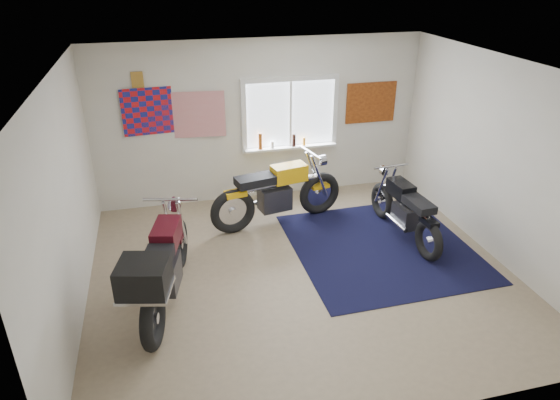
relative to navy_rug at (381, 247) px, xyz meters
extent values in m
plane|color=#9E896B|center=(-1.31, -0.32, -0.01)|extent=(5.50, 5.50, 0.00)
plane|color=white|center=(-1.31, -0.32, 2.69)|extent=(5.50, 5.50, 0.00)
plane|color=silver|center=(-1.31, 2.18, 1.34)|extent=(5.50, 0.00, 5.50)
plane|color=silver|center=(-1.31, -2.82, 1.34)|extent=(5.50, 0.00, 5.50)
plane|color=silver|center=(-4.06, -0.32, 1.34)|extent=(0.00, 5.00, 5.00)
plane|color=silver|center=(1.44, -0.32, 1.34)|extent=(0.00, 5.00, 5.00)
cube|color=black|center=(0.00, 0.00, 0.00)|extent=(2.53, 2.63, 0.01)
cube|color=white|center=(-0.81, 2.17, 1.44)|extent=(1.50, 0.02, 1.10)
cube|color=white|center=(-0.81, 2.15, 2.03)|extent=(1.66, 0.06, 0.08)
cube|color=white|center=(-0.81, 2.15, 0.85)|extent=(1.66, 0.06, 0.08)
cube|color=white|center=(-1.60, 2.15, 1.44)|extent=(0.08, 0.06, 1.10)
cube|color=white|center=(-0.02, 2.15, 1.44)|extent=(0.08, 0.06, 1.10)
cube|color=white|center=(-0.81, 2.15, 1.44)|extent=(0.04, 0.06, 1.10)
cube|color=white|center=(-0.81, 2.09, 0.87)|extent=(1.60, 0.16, 0.04)
cylinder|color=brown|center=(-1.35, 2.08, 1.03)|extent=(0.07, 0.07, 0.28)
cylinder|color=silver|center=(-1.14, 2.08, 0.95)|extent=(0.06, 0.06, 0.12)
cylinder|color=black|center=(-0.76, 2.08, 1.00)|extent=(0.06, 0.06, 0.22)
cylinder|color=orange|center=(-0.58, 2.08, 0.96)|extent=(0.05, 0.05, 0.14)
plane|color=red|center=(-3.01, 2.16, 1.64)|extent=(1.00, 0.07, 1.00)
plane|color=red|center=(-2.36, 2.14, 1.54)|extent=(0.90, 0.09, 0.90)
cube|color=#AA7C30|center=(-3.21, 2.16, 2.14)|extent=(0.18, 0.02, 0.24)
cube|color=#A54C14|center=(0.64, 2.16, 1.54)|extent=(0.90, 0.03, 0.70)
torus|color=black|center=(-0.55, 1.27, 0.35)|extent=(0.73, 0.28, 0.72)
torus|color=black|center=(-2.02, 0.97, 0.35)|extent=(0.73, 0.28, 0.72)
cylinder|color=silver|center=(-0.55, 1.27, 0.35)|extent=(0.14, 0.13, 0.12)
cylinder|color=silver|center=(-2.02, 0.97, 0.35)|extent=(0.14, 0.13, 0.12)
cylinder|color=silver|center=(-1.28, 1.12, 0.66)|extent=(1.34, 0.36, 0.10)
cube|color=#2F2F31|center=(-1.33, 1.11, 0.42)|extent=(0.53, 0.39, 0.36)
cylinder|color=silver|center=(-1.37, 1.28, 0.32)|extent=(0.59, 0.19, 0.08)
cube|color=#FAB50D|center=(-1.09, 1.16, 0.81)|extent=(0.58, 0.38, 0.26)
cube|color=black|center=(-1.65, 1.05, 0.79)|extent=(0.64, 0.41, 0.13)
cube|color=#FAB50D|center=(-1.97, 0.98, 0.64)|extent=(0.35, 0.23, 0.09)
cube|color=#FAB50D|center=(-0.55, 1.27, 0.48)|extent=(0.32, 0.21, 0.05)
cylinder|color=silver|center=(-0.73, 1.23, 1.09)|extent=(0.17, 0.66, 0.04)
cylinder|color=silver|center=(-0.52, 1.28, 0.92)|extent=(0.14, 0.19, 0.17)
torus|color=black|center=(0.39, 0.88, 0.29)|extent=(0.17, 0.60, 0.59)
torus|color=black|center=(0.49, -0.43, 0.29)|extent=(0.17, 0.60, 0.59)
cylinder|color=silver|center=(0.39, 0.88, 0.29)|extent=(0.10, 0.11, 0.10)
cylinder|color=silver|center=(0.49, -0.43, 0.29)|extent=(0.10, 0.11, 0.10)
cylinder|color=silver|center=(0.44, 0.23, 0.58)|extent=(0.18, 1.19, 0.08)
cube|color=#2F2F31|center=(0.44, 0.18, 0.37)|extent=(0.29, 0.44, 0.32)
cylinder|color=silver|center=(0.29, 0.17, 0.28)|extent=(0.11, 0.52, 0.07)
cube|color=black|center=(0.43, 0.40, 0.71)|extent=(0.28, 0.49, 0.23)
cube|color=black|center=(0.46, -0.10, 0.69)|extent=(0.30, 0.54, 0.11)
cube|color=black|center=(0.49, -0.38, 0.56)|extent=(0.17, 0.29, 0.08)
cube|color=black|center=(0.39, 0.88, 0.40)|extent=(0.15, 0.27, 0.05)
cylinder|color=silver|center=(0.40, 0.72, 0.95)|extent=(0.58, 0.08, 0.03)
cylinder|color=silver|center=(0.39, 0.90, 0.80)|extent=(0.16, 0.11, 0.15)
torus|color=black|center=(-2.88, 0.21, 0.34)|extent=(0.31, 0.72, 0.71)
torus|color=black|center=(-3.24, -1.27, 0.34)|extent=(0.31, 0.72, 0.71)
cylinder|color=silver|center=(-2.88, 0.21, 0.34)|extent=(0.13, 0.14, 0.12)
cylinder|color=silver|center=(-3.24, -1.27, 0.34)|extent=(0.13, 0.14, 0.12)
cylinder|color=silver|center=(-3.06, -0.53, 0.67)|extent=(0.42, 1.36, 0.10)
cube|color=#2F2F31|center=(-3.07, -0.58, 0.43)|extent=(0.41, 0.55, 0.37)
cylinder|color=silver|center=(-3.24, -0.54, 0.32)|extent=(0.22, 0.60, 0.08)
cube|color=#410A13|center=(-3.01, -0.34, 0.82)|extent=(0.40, 0.60, 0.26)
cube|color=black|center=(-3.15, -0.90, 0.80)|extent=(0.44, 0.66, 0.13)
cube|color=#410A13|center=(-3.23, -1.22, 0.65)|extent=(0.25, 0.36, 0.09)
cube|color=#410A13|center=(-2.88, 0.21, 0.47)|extent=(0.22, 0.33, 0.05)
cylinder|color=silver|center=(-2.93, 0.02, 1.11)|extent=(0.67, 0.20, 0.04)
cylinder|color=silver|center=(-2.87, 0.23, 0.93)|extent=(0.20, 0.15, 0.17)
cube|color=black|center=(-3.27, -1.38, 0.95)|extent=(0.59, 0.56, 0.33)
camera|label=1|loc=(-2.95, -5.70, 3.82)|focal=32.00mm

